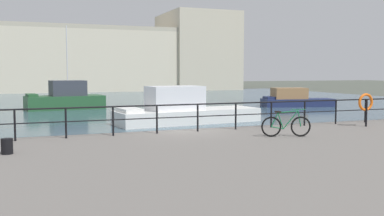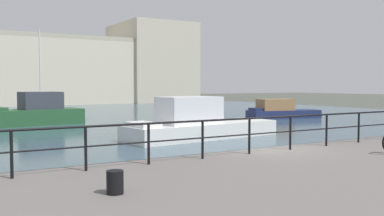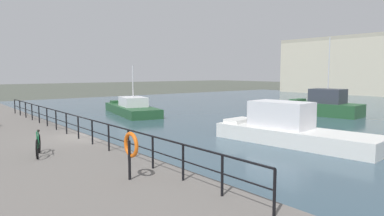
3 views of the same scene
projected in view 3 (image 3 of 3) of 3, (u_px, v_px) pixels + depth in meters
The scene contains 8 objects.
ground_plane at pixel (92, 158), 17.40m from camera, with size 240.00×240.00×0.00m, color #4C5147.
water_basin at pixel (376, 113), 36.02m from camera, with size 80.00×60.00×0.01m, color #385160.
moored_harbor_tender at pixel (290, 129), 20.78m from camera, with size 9.93×3.97×2.44m.
moored_blue_motorboat at pixel (132, 108), 35.32m from camera, with size 10.34×4.94×4.82m.
moored_white_yacht at pixel (325, 105), 34.32m from camera, with size 7.06×3.78×7.50m.
quay_railing at pixel (72, 121), 17.10m from camera, with size 24.55×0.07×1.08m.
parked_bicycle at pixel (38, 145), 13.14m from camera, with size 1.70×0.62×0.98m.
life_ring_stand at pixel (131, 146), 10.17m from camera, with size 0.75×0.16×1.40m.
Camera 3 is at (16.46, -6.68, 4.19)m, focal length 33.07 mm.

